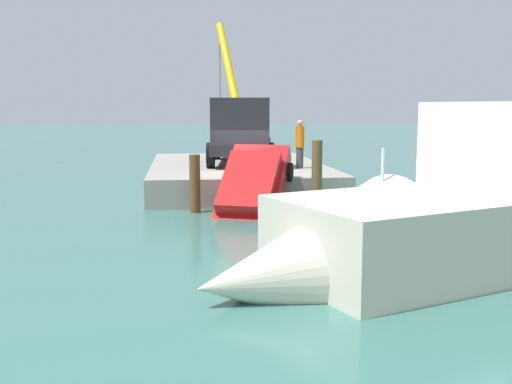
{
  "coord_description": "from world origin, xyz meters",
  "views": [
    {
      "loc": [
        21.64,
        -2.34,
        3.35
      ],
      "look_at": [
        1.96,
        0.09,
        0.59
      ],
      "focal_mm": 42.87,
      "sensor_mm": 36.0,
      "label": 1
    }
  ],
  "objects": [
    {
      "name": "piling_near",
      "position": [
        2.19,
        -1.91,
        0.93
      ],
      "size": [
        0.35,
        0.35,
        1.86
      ],
      "primitive_type": "cylinder",
      "color": "brown",
      "rests_on": "ground"
    },
    {
      "name": "salvaged_car",
      "position": [
        2.66,
        -0.18,
        0.61
      ],
      "size": [
        4.27,
        3.24,
        3.25
      ],
      "color": "red",
      "rests_on": "ground"
    },
    {
      "name": "dock",
      "position": [
        -4.15,
        0.0,
        0.49
      ],
      "size": [
        11.59,
        7.1,
        0.99
      ],
      "primitive_type": "cube",
      "color": "gray",
      "rests_on": "ground"
    },
    {
      "name": "crane_truck",
      "position": [
        -3.47,
        0.1,
        2.35
      ],
      "size": [
        8.43,
        3.2,
        6.48
      ],
      "color": "black",
      "rests_on": "dock"
    },
    {
      "name": "piling_mid",
      "position": [
        2.26,
        2.05,
        1.15
      ],
      "size": [
        0.34,
        0.34,
        2.29
      ],
      "primitive_type": "cylinder",
      "color": "brown",
      "rests_on": "ground"
    },
    {
      "name": "ground",
      "position": [
        0.0,
        0.0,
        0.0
      ],
      "size": [
        200.0,
        200.0,
        0.0
      ],
      "primitive_type": "plane",
      "color": "#386B60"
    },
    {
      "name": "moored_yacht",
      "position": [
        9.43,
        3.94,
        0.69
      ],
      "size": [
        8.27,
        14.33,
        6.02
      ],
      "color": "beige",
      "rests_on": "ground"
    },
    {
      "name": "dock_worker",
      "position": [
        -1.68,
        2.26,
        1.95
      ],
      "size": [
        0.34,
        0.34,
        1.88
      ],
      "color": "#3D3D3D",
      "rests_on": "dock"
    }
  ]
}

